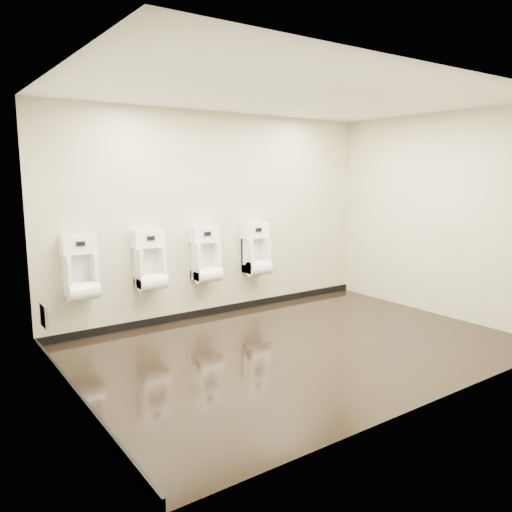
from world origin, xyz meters
The scene contains 14 objects.
ground centered at (0.00, 0.00, 0.00)m, with size 5.00×3.50×0.00m, color black.
ceiling centered at (0.00, 0.00, 2.80)m, with size 5.00×3.50×0.00m, color white.
back_wall centered at (0.00, 1.75, 1.40)m, with size 5.00×0.02×2.80m, color #BFBA97.
front_wall centered at (0.00, -1.75, 1.40)m, with size 5.00×0.02×2.80m, color #BFBA97.
left_wall centered at (-2.50, 0.00, 1.40)m, with size 0.02×3.50×2.80m, color #BFBA97.
right_wall centered at (2.50, 0.00, 1.40)m, with size 0.02×3.50×2.80m, color #BFBA97.
tile_overlay_left centered at (-2.50, 0.00, 1.40)m, with size 0.01×3.50×2.80m, color white.
skirting_back centered at (0.00, 1.74, 0.05)m, with size 5.00×0.02×0.10m, color black.
skirting_left centered at (-2.49, 0.00, 0.05)m, with size 0.02×3.50×0.10m, color black.
access_panel centered at (-2.48, 1.20, 0.50)m, with size 0.04×0.25×0.25m.
urinal_0 centered at (-1.96, 1.62, 0.84)m, with size 0.40×0.30×0.75m.
urinal_1 centered at (-1.11, 1.62, 0.84)m, with size 0.40×0.30×0.75m.
urinal_2 centered at (-0.30, 1.62, 0.84)m, with size 0.40×0.30×0.75m.
urinal_3 centered at (0.54, 1.62, 0.84)m, with size 0.40×0.30×0.75m.
Camera 1 is at (-3.56, -4.22, 1.97)m, focal length 35.00 mm.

